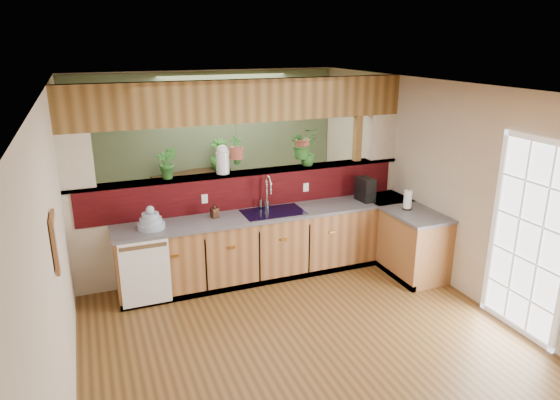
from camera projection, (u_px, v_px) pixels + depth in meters
name	position (u px, v px, depth m)	size (l,w,h in m)	color
ground	(283.00, 311.00, 5.94)	(4.60, 7.00, 0.01)	brown
ceiling	(283.00, 88.00, 5.14)	(4.60, 7.00, 0.01)	brown
wall_back	(208.00, 147.00, 8.64)	(4.60, 0.02, 2.60)	beige
wall_left	(59.00, 236.00, 4.74)	(0.02, 7.00, 2.60)	beige
wall_right	(451.00, 186.00, 6.34)	(0.02, 7.00, 2.60)	beige
pass_through_partition	(248.00, 185.00, 6.78)	(4.60, 0.21, 2.60)	beige
pass_through_ledge	(246.00, 173.00, 6.71)	(4.60, 0.21, 0.04)	brown
header_beam	(244.00, 101.00, 6.42)	(4.60, 0.15, 0.55)	brown
sage_backwall	(208.00, 147.00, 8.62)	(4.55, 0.02, 2.55)	#556646
countertop	(316.00, 240.00, 6.86)	(4.14, 1.52, 0.90)	brown
dishwasher	(146.00, 273.00, 5.87)	(0.58, 0.03, 0.82)	white
navy_sink	(273.00, 217.00, 6.64)	(0.82, 0.50, 0.18)	black
french_door	(528.00, 241.00, 5.26)	(0.06, 1.02, 2.16)	white
framed_print	(56.00, 242.00, 3.96)	(0.04, 0.35, 0.45)	brown
faucet	(267.00, 191.00, 6.67)	(0.21, 0.21, 0.47)	#B7B7B2
dish_stack	(151.00, 221.00, 6.01)	(0.33, 0.33, 0.29)	#92A2BD
soap_dispenser	(215.00, 211.00, 6.37)	(0.09, 0.09, 0.19)	#3C2415
coffee_maker	(366.00, 190.00, 7.03)	(0.18, 0.30, 0.33)	black
paper_towel	(408.00, 200.00, 6.68)	(0.13, 0.13, 0.28)	black
glass_jar	(222.00, 159.00, 6.54)	(0.17, 0.17, 0.38)	silver
ledge_plant_left	(169.00, 163.00, 6.29)	(0.23, 0.19, 0.42)	#265E20
ledge_plant_right	(307.00, 152.00, 6.97)	(0.22, 0.22, 0.39)	#265E20
hanging_plant_a	(236.00, 141.00, 6.54)	(0.24, 0.19, 0.51)	brown
hanging_plant_b	(303.00, 130.00, 6.84)	(0.41, 0.36, 0.56)	brown
shelving_console	(193.00, 198.00, 8.54)	(1.35, 0.36, 0.90)	black
shelf_plant_a	(163.00, 164.00, 8.18)	(0.20, 0.13, 0.37)	#265E20
shelf_plant_b	(218.00, 154.00, 8.49)	(0.30, 0.30, 0.53)	#265E20
floor_plant	(279.00, 209.00, 8.40)	(0.65, 0.56, 0.72)	#265E20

